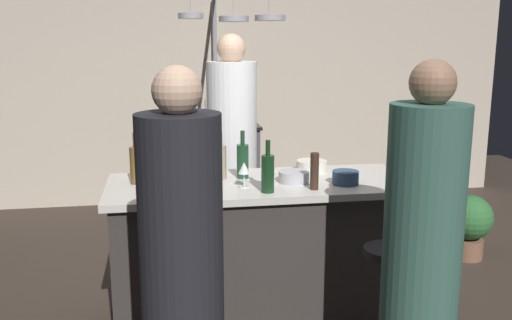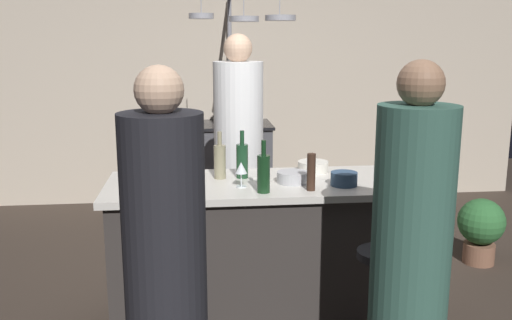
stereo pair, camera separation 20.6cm
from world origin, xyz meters
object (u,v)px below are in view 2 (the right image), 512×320
(chef, at_px, (239,160))
(bar_stool_right, at_px, (380,306))
(wine_bottle_white, at_px, (220,161))
(wine_bottle_red, at_px, (263,173))
(bar_stool_left, at_px, (165,317))
(mixing_bowl_blue, at_px, (344,179))
(stove_range, at_px, (232,166))
(potted_plant, at_px, (481,227))
(wine_bottle_green, at_px, (242,160))
(wine_glass_near_right_guest, at_px, (169,175))
(mixing_bowl_ceramic, at_px, (313,167))
(guest_right, at_px, (410,261))
(wine_bottle_amber, at_px, (136,163))
(pepper_mill, at_px, (311,172))
(guest_left, at_px, (166,276))
(mixing_bowl_steel, at_px, (292,177))
(wine_glass_near_left_guest, at_px, (241,169))
(wine_glass_by_chef, at_px, (171,159))

(chef, bearing_deg, bar_stool_right, -69.27)
(wine_bottle_white, height_order, wine_bottle_red, wine_bottle_red)
(bar_stool_left, height_order, mixing_bowl_blue, mixing_bowl_blue)
(chef, bearing_deg, wine_bottle_red, -88.12)
(stove_range, bearing_deg, potted_plant, -42.87)
(bar_stool_left, relative_size, potted_plant, 1.31)
(wine_bottle_red, bearing_deg, chef, 91.88)
(bar_stool_right, distance_m, wine_bottle_green, 1.17)
(chef, height_order, wine_bottle_red, chef)
(potted_plant, relative_size, wine_bottle_white, 1.80)
(wine_glass_near_right_guest, distance_m, mixing_bowl_ceramic, 0.98)
(guest_right, height_order, mixing_bowl_ceramic, guest_right)
(stove_range, relative_size, wine_glass_near_right_guest, 6.10)
(stove_range, xyz_separation_m, wine_bottle_amber, (-0.72, -2.37, 0.57))
(pepper_mill, distance_m, wine_glass_near_right_guest, 0.78)
(guest_right, relative_size, wine_bottle_amber, 5.46)
(guest_right, relative_size, wine_bottle_green, 5.65)
(guest_left, bearing_deg, stove_range, 81.69)
(guest_left, relative_size, bar_stool_right, 2.40)
(wine_bottle_amber, bearing_deg, potted_plant, 14.80)
(guest_left, relative_size, wine_bottle_red, 5.57)
(stove_range, xyz_separation_m, bar_stool_left, (-0.54, -3.07, -0.07))
(stove_range, distance_m, pepper_mill, 2.75)
(stove_range, distance_m, mixing_bowl_blue, 2.68)
(potted_plant, xyz_separation_m, wine_bottle_green, (-1.92, -0.64, 0.71))
(guest_left, bearing_deg, potted_plant, 36.84)
(wine_bottle_red, distance_m, mixing_bowl_ceramic, 0.60)
(pepper_mill, xyz_separation_m, mixing_bowl_steel, (-0.07, 0.18, -0.07))
(wine_glass_near_left_guest, xyz_separation_m, mixing_bowl_ceramic, (0.49, 0.33, -0.07))
(guest_right, bearing_deg, mixing_bowl_ceramic, 99.29)
(wine_bottle_amber, xyz_separation_m, mixing_bowl_blue, (1.20, -0.22, -0.08))
(guest_right, height_order, wine_bottle_white, guest_right)
(chef, distance_m, wine_glass_near_left_guest, 1.11)
(wine_bottle_red, bearing_deg, guest_right, -51.92)
(wine_bottle_green, bearing_deg, pepper_mill, -43.14)
(guest_right, height_order, wine_bottle_amber, guest_right)
(chef, relative_size, wine_bottle_red, 6.04)
(bar_stool_left, xyz_separation_m, guest_left, (0.03, -0.38, 0.38))
(potted_plant, relative_size, wine_bottle_green, 1.78)
(bar_stool_right, distance_m, wine_glass_by_chef, 1.50)
(bar_stool_right, xyz_separation_m, wine_bottle_green, (-0.65, 0.73, 0.64))
(wine_bottle_red, bearing_deg, mixing_bowl_blue, 11.55)
(bar_stool_right, relative_size, wine_glass_near_left_guest, 4.66)
(mixing_bowl_blue, relative_size, mixing_bowl_steel, 0.83)
(pepper_mill, relative_size, wine_glass_near_right_guest, 1.44)
(mixing_bowl_blue, bearing_deg, wine_bottle_red, -168.45)
(chef, bearing_deg, wine_bottle_green, -92.94)
(bar_stool_right, bearing_deg, wine_glass_near_right_guest, 158.71)
(stove_range, height_order, guest_left, guest_left)
(wine_bottle_white, height_order, wine_bottle_amber, wine_bottle_amber)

